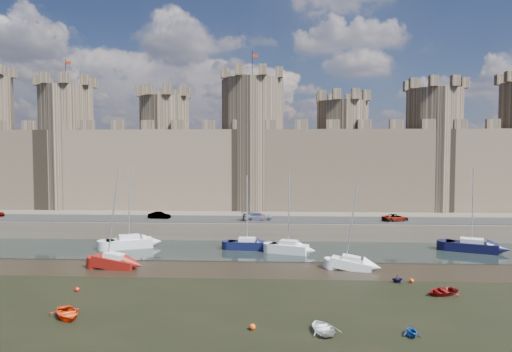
# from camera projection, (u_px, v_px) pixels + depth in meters

# --- Properties ---
(ground) EXTENTS (160.00, 160.00, 0.00)m
(ground) POSITION_uv_depth(u_px,v_px,m) (189.00, 318.00, 34.61)
(ground) COLOR black
(ground) RESTS_ON ground
(water_channel) EXTENTS (160.00, 12.00, 0.08)m
(water_channel) POSITION_uv_depth(u_px,v_px,m) (226.00, 250.00, 58.54)
(water_channel) COLOR black
(water_channel) RESTS_ON ground
(quay) EXTENTS (160.00, 60.00, 2.50)m
(quay) POSITION_uv_depth(u_px,v_px,m) (246.00, 207.00, 94.38)
(quay) COLOR #4C443A
(quay) RESTS_ON ground
(road) EXTENTS (160.00, 7.00, 0.10)m
(road) POSITION_uv_depth(u_px,v_px,m) (234.00, 219.00, 68.38)
(road) COLOR black
(road) RESTS_ON quay
(castle) EXTENTS (108.50, 11.00, 29.00)m
(castle) POSITION_uv_depth(u_px,v_px,m) (238.00, 157.00, 81.90)
(castle) COLOR #42382B
(castle) RESTS_ON quay
(car_1) EXTENTS (3.47, 1.68, 1.09)m
(car_1) POSITION_uv_depth(u_px,v_px,m) (159.00, 215.00, 68.92)
(car_1) COLOR gray
(car_1) RESTS_ON quay
(car_2) EXTENTS (4.81, 2.92, 1.30)m
(car_2) POSITION_uv_depth(u_px,v_px,m) (258.00, 216.00, 67.05)
(car_2) COLOR gray
(car_2) RESTS_ON quay
(car_3) EXTENTS (4.25, 2.96, 1.08)m
(car_3) POSITION_uv_depth(u_px,v_px,m) (395.00, 218.00, 66.45)
(car_3) COLOR gray
(car_3) RESTS_ON quay
(sailboat_0) EXTENTS (6.23, 4.39, 10.86)m
(sailboat_0) POSITION_uv_depth(u_px,v_px,m) (129.00, 242.00, 59.64)
(sailboat_0) COLOR silver
(sailboat_0) RESTS_ON ground
(sailboat_1) EXTENTS (4.85, 2.09, 9.55)m
(sailboat_1) POSITION_uv_depth(u_px,v_px,m) (247.00, 244.00, 58.85)
(sailboat_1) COLOR black
(sailboat_1) RESTS_ON ground
(sailboat_2) EXTENTS (5.09, 3.24, 10.24)m
(sailboat_2) POSITION_uv_depth(u_px,v_px,m) (289.00, 247.00, 56.49)
(sailboat_2) COLOR silver
(sailboat_2) RESTS_ON ground
(sailboat_3) EXTENTS (6.42, 4.45, 10.50)m
(sailboat_3) POSITION_uv_depth(u_px,v_px,m) (472.00, 246.00, 57.51)
(sailboat_3) COLOR black
(sailboat_3) RESTS_ON ground
(sailboat_4) EXTENTS (4.75, 2.38, 10.64)m
(sailboat_4) POSITION_uv_depth(u_px,v_px,m) (114.00, 261.00, 49.40)
(sailboat_4) COLOR maroon
(sailboat_4) RESTS_ON ground
(sailboat_5) EXTENTS (4.58, 2.62, 9.29)m
(sailboat_5) POSITION_uv_depth(u_px,v_px,m) (351.00, 263.00, 48.99)
(sailboat_5) COLOR white
(sailboat_5) RESTS_ON ground
(dinghy_0) EXTENTS (3.75, 3.93, 0.66)m
(dinghy_0) POSITION_uv_depth(u_px,v_px,m) (67.00, 313.00, 34.71)
(dinghy_0) COLOR red
(dinghy_0) RESTS_ON ground
(dinghy_2) EXTENTS (2.76, 3.34, 0.60)m
(dinghy_2) POSITION_uv_depth(u_px,v_px,m) (323.00, 328.00, 31.97)
(dinghy_2) COLOR silver
(dinghy_2) RESTS_ON ground
(dinghy_4) EXTENTS (3.54, 3.10, 0.61)m
(dinghy_4) POSITION_uv_depth(u_px,v_px,m) (442.00, 292.00, 40.23)
(dinghy_4) COLOR maroon
(dinghy_4) RESTS_ON ground
(dinghy_5) EXTENTS (1.42, 1.60, 0.78)m
(dinghy_5) POSITION_uv_depth(u_px,v_px,m) (412.00, 331.00, 31.17)
(dinghy_5) COLOR #164999
(dinghy_5) RESTS_ON ground
(dinghy_7) EXTENTS (1.73, 1.66, 0.71)m
(dinghy_7) POSITION_uv_depth(u_px,v_px,m) (398.00, 279.00, 44.08)
(dinghy_7) COLOR black
(dinghy_7) RESTS_ON ground
(buoy_1) EXTENTS (0.40, 0.40, 0.40)m
(buoy_1) POSITION_uv_depth(u_px,v_px,m) (77.00, 289.00, 41.25)
(buoy_1) COLOR #FF1A0B
(buoy_1) RESTS_ON ground
(buoy_2) EXTENTS (0.46, 0.46, 0.46)m
(buoy_2) POSITION_uv_depth(u_px,v_px,m) (253.00, 327.00, 32.32)
(buoy_2) COLOR #F8450B
(buoy_2) RESTS_ON ground
(buoy_3) EXTENTS (0.43, 0.43, 0.43)m
(buoy_3) POSITION_uv_depth(u_px,v_px,m) (412.00, 281.00, 43.94)
(buoy_3) COLOR #FF430B
(buoy_3) RESTS_ON ground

